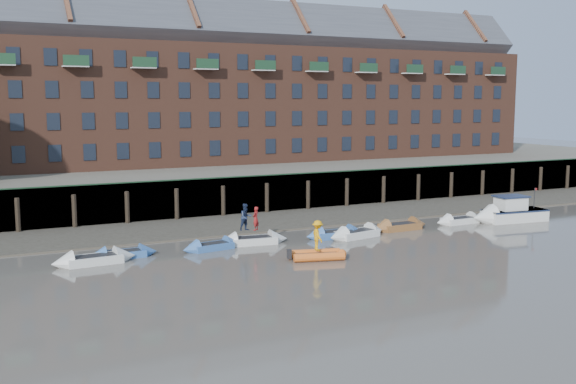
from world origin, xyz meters
TOP-DOWN VIEW (x-y plane):
  - ground at (0.00, 0.00)m, footprint 220.00×220.00m
  - foreshore at (0.00, 18.00)m, footprint 110.00×8.00m
  - mud_band at (0.00, 14.60)m, footprint 110.00×1.60m
  - river_wall at (-0.00, 22.38)m, footprint 110.00×1.23m
  - bank_terrace at (0.00, 36.00)m, footprint 110.00×28.00m
  - apartment_terrace at (-0.00, 36.99)m, footprint 80.60×15.56m
  - rowboat_0 at (-14.68, 9.67)m, footprint 5.06×1.75m
  - rowboat_1 at (-12.79, 10.56)m, footprint 4.23×1.27m
  - rowboat_2 at (-7.07, 10.26)m, footprint 4.36×1.90m
  - rowboat_3 at (-3.99, 10.66)m, footprint 4.97×1.99m
  - rowboat_4 at (2.13, 10.14)m, footprint 4.63×1.38m
  - rowboat_5 at (3.52, 9.50)m, footprint 5.15×2.39m
  - rowboat_6 at (7.91, 10.49)m, footprint 4.93×1.59m
  - rowboat_7 at (13.74, 10.61)m, footprint 4.60×1.43m
  - rib_tender at (-2.04, 4.87)m, footprint 3.54×2.34m
  - motor_launch at (17.33, 9.64)m, footprint 6.64×2.79m
  - person_rower_a at (-3.83, 10.60)m, footprint 0.70×0.68m
  - person_rower_b at (-4.46, 10.80)m, footprint 1.00×0.84m
  - person_rib_crew at (-2.15, 4.90)m, footprint 0.87×1.29m

SIDE VIEW (x-z plane):
  - ground at x=0.00m, z-range 0.00..0.00m
  - foreshore at x=0.00m, z-range -0.25..0.25m
  - mud_band at x=0.00m, z-range -0.05..0.05m
  - rowboat_1 at x=-12.79m, z-range -0.40..0.83m
  - rowboat_2 at x=-7.07m, z-range -0.40..0.83m
  - rowboat_7 at x=13.74m, z-range -0.43..0.90m
  - rowboat_4 at x=2.13m, z-range -0.43..0.91m
  - rowboat_3 at x=-3.99m, z-range -0.45..0.95m
  - rowboat_6 at x=7.91m, z-range -0.46..0.96m
  - rowboat_5 at x=3.52m, z-range -0.47..0.97m
  - rowboat_0 at x=-14.68m, z-range -0.47..0.98m
  - rib_tender at x=-2.04m, z-range -0.04..0.56m
  - motor_launch at x=17.33m, z-range -0.65..2.01m
  - person_rib_crew at x=-2.15m, z-range 0.56..2.41m
  - river_wall at x=0.00m, z-range -0.06..3.24m
  - bank_terrace at x=0.00m, z-range 0.00..3.20m
  - person_rower_a at x=-3.83m, z-range 0.94..2.56m
  - person_rower_b at x=-4.46m, z-range 0.94..2.78m
  - apartment_terrace at x=0.00m, z-range 2.34..23.31m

